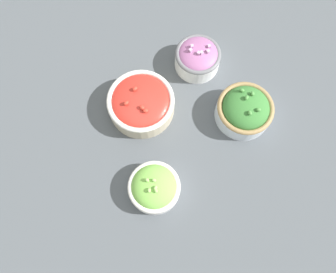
{
  "coord_description": "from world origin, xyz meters",
  "views": [
    {
      "loc": [
        -0.17,
        -0.16,
        0.76
      ],
      "look_at": [
        0.0,
        0.0,
        0.03
      ],
      "focal_mm": 35.0,
      "sensor_mm": 36.0,
      "label": 1
    }
  ],
  "objects_px": {
    "bowl_cherry_tomatoes": "(141,103)",
    "bowl_lettuce": "(154,187)",
    "bowl_red_onion": "(198,57)",
    "bowl_broccoli": "(245,110)"
  },
  "relations": [
    {
      "from": "bowl_broccoli",
      "to": "bowl_lettuce",
      "type": "relative_size",
      "value": 1.15
    },
    {
      "from": "bowl_broccoli",
      "to": "bowl_red_onion",
      "type": "distance_m",
      "value": 0.18
    },
    {
      "from": "bowl_cherry_tomatoes",
      "to": "bowl_lettuce",
      "type": "bearing_deg",
      "value": -126.32
    },
    {
      "from": "bowl_red_onion",
      "to": "bowl_lettuce",
      "type": "height_order",
      "value": "bowl_red_onion"
    },
    {
      "from": "bowl_cherry_tomatoes",
      "to": "bowl_broccoli",
      "type": "bearing_deg",
      "value": -50.07
    },
    {
      "from": "bowl_broccoli",
      "to": "bowl_cherry_tomatoes",
      "type": "height_order",
      "value": "bowl_broccoli"
    },
    {
      "from": "bowl_broccoli",
      "to": "bowl_red_onion",
      "type": "bearing_deg",
      "value": 81.27
    },
    {
      "from": "bowl_cherry_tomatoes",
      "to": "bowl_red_onion",
      "type": "xyz_separation_m",
      "value": [
        0.19,
        -0.01,
        0.0
      ]
    },
    {
      "from": "bowl_red_onion",
      "to": "bowl_lettuce",
      "type": "distance_m",
      "value": 0.34
    },
    {
      "from": "bowl_cherry_tomatoes",
      "to": "bowl_lettuce",
      "type": "relative_size",
      "value": 1.37
    }
  ]
}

